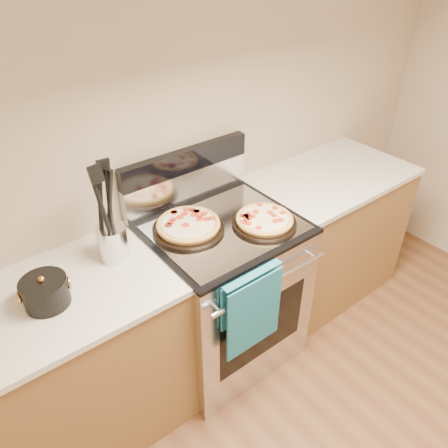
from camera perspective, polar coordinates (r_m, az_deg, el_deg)
wall_back at (r=2.26m, az=-5.87°, el=12.92°), size 4.00×0.00×4.00m
range_body at (r=2.50m, az=-0.22°, el=-9.03°), size 0.76×0.68×0.90m
oven_window at (r=2.33m, az=4.99°, el=-13.49°), size 0.56×0.01×0.40m
cooktop at (r=2.21m, az=-0.24°, el=-0.37°), size 0.76×0.68×0.02m
backsplash_lower at (r=2.37m, az=-4.86°, el=5.00°), size 0.76×0.06×0.18m
backsplash_upper at (r=2.30m, az=-5.04°, el=8.25°), size 0.76×0.06×0.12m
oven_handle at (r=2.06m, az=6.23°, el=-7.61°), size 0.70×0.03×0.03m
dish_towel at (r=2.07m, az=3.59°, el=-11.07°), size 0.32×0.05×0.42m
foil_sheet at (r=2.18m, az=0.24°, el=-0.45°), size 0.70×0.55×0.01m
cabinet_left at (r=2.28m, az=-19.37°, el=-17.74°), size 1.00×0.62×0.88m
countertop_left at (r=1.96m, az=-21.92°, el=-9.44°), size 1.02×0.64×0.03m
cabinet_right at (r=3.02m, az=12.75°, el=-1.51°), size 1.00×0.62×0.88m
countertop_right at (r=2.78m, az=13.93°, el=6.09°), size 1.02×0.64×0.03m
pepperoni_pizza_back at (r=2.16m, az=-4.67°, el=-0.24°), size 0.36×0.36×0.05m
pepperoni_pizza_front at (r=2.20m, az=5.30°, el=0.45°), size 0.38×0.38×0.04m
utensil_crock at (r=2.03m, az=-14.31°, el=-2.37°), size 0.16×0.16×0.17m
saucepan at (r=1.90m, az=-22.25°, el=-8.36°), size 0.21×0.21×0.11m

